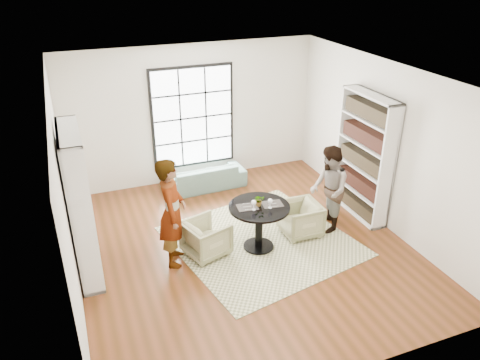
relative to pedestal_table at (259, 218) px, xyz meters
name	(u,v)px	position (x,y,z in m)	size (l,w,h in m)	color
ground	(243,247)	(-0.24, 0.11, -0.60)	(6.00, 6.00, 0.00)	brown
room_shell	(232,170)	(-0.24, 0.66, 0.66)	(6.00, 6.01, 6.00)	silver
rug	(261,241)	(0.12, 0.15, -0.59)	(2.87, 2.87, 0.01)	beige
pedestal_table	(259,218)	(0.00, 0.00, 0.00)	(1.04, 1.04, 0.83)	black
sofa	(204,176)	(-0.20, 2.56, -0.34)	(1.79, 0.70, 0.52)	gray
armchair_left	(206,238)	(-0.90, 0.15, -0.28)	(0.67, 0.69, 0.63)	#BDB687
armchair_right	(300,219)	(0.87, 0.13, -0.28)	(0.67, 0.69, 0.62)	tan
person_left	(172,213)	(-1.45, 0.15, 0.33)	(0.68, 0.44, 1.85)	gray
person_right	(329,189)	(1.42, 0.13, 0.21)	(0.79, 0.61, 1.62)	gray
placemat_left	(247,207)	(-0.20, 0.04, 0.23)	(0.34, 0.26, 0.01)	black
placemat_right	(272,204)	(0.23, -0.02, 0.23)	(0.34, 0.26, 0.01)	black
cutlery_left	(247,207)	(-0.20, 0.04, 0.24)	(0.14, 0.22, 0.01)	silver
cutlery_right	(272,204)	(0.23, -0.02, 0.24)	(0.14, 0.22, 0.01)	silver
wine_glass_left	(254,203)	(-0.14, -0.08, 0.36)	(0.08, 0.08, 0.18)	silver
wine_glass_right	(270,201)	(0.14, -0.12, 0.35)	(0.08, 0.08, 0.17)	silver
flower_centerpiece	(259,200)	(0.00, 0.02, 0.33)	(0.18, 0.15, 0.20)	gray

